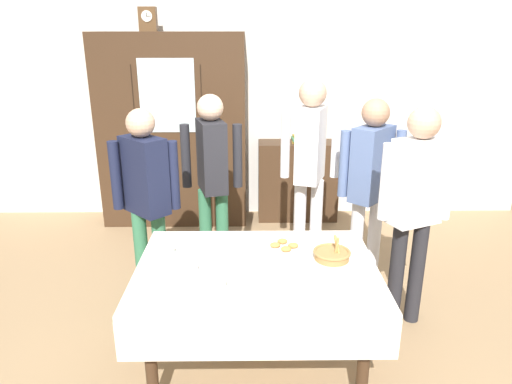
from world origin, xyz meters
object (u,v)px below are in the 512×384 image
object	(u,v)px
bread_basket	(332,254)
person_beside_shelf	(212,169)
book_stack	(299,139)
person_behind_table_right	(146,190)
bookshelf_low	(298,181)
tea_cup_mid_right	(192,269)
wall_cabinet	(173,132)
mantel_clock	(148,19)
person_near_right_end	(415,198)
dining_table	(257,283)
tea_cup_center	(245,246)
person_behind_table_left	(310,158)
pastry_plate	(284,247)
tea_cup_far_left	(296,272)
spoon_front_edge	(362,283)
tea_cup_mid_left	(220,286)
person_by_cabinet	(370,178)
spoon_center	(325,286)
tea_cup_back_edge	(169,251)

from	to	relation	value
bread_basket	person_beside_shelf	distance (m)	1.47
book_stack	person_behind_table_right	size ratio (longest dim) A/B	0.14
bookshelf_low	tea_cup_mid_right	size ratio (longest dim) A/B	7.08
wall_cabinet	bread_basket	bearing A→B (deg)	-60.71
mantel_clock	person_beside_shelf	distance (m)	1.93
wall_cabinet	person_near_right_end	xyz separation A→B (m)	(2.03, -2.05, -0.05)
dining_table	tea_cup_center	size ratio (longest dim) A/B	11.47
bread_basket	person_behind_table_left	bearing A→B (deg)	89.88
bookshelf_low	pastry_plate	size ratio (longest dim) A/B	3.29
bread_basket	bookshelf_low	bearing A→B (deg)	89.31
tea_cup_far_left	bread_basket	xyz separation A→B (m)	(0.25, 0.22, 0.01)
tea_cup_far_left	bread_basket	world-z (taller)	bread_basket
tea_cup_center	pastry_plate	distance (m)	0.26
spoon_front_edge	mantel_clock	bearing A→B (deg)	121.47
tea_cup_mid_left	person_by_cabinet	distance (m)	1.75
wall_cabinet	person_behind_table_left	size ratio (longest dim) A/B	1.21
pastry_plate	wall_cabinet	bearing A→B (deg)	115.13
spoon_center	person_behind_table_right	bearing A→B (deg)	139.34
tea_cup_center	bread_basket	bearing A→B (deg)	-13.87
tea_cup_center	person_by_cabinet	distance (m)	1.30
spoon_front_edge	tea_cup_far_left	bearing A→B (deg)	166.72
book_stack	tea_cup_far_left	xyz separation A→B (m)	(-0.28, -2.74, -0.19)
wall_cabinet	tea_cup_mid_right	size ratio (longest dim) A/B	16.24
book_stack	tea_cup_mid_left	distance (m)	2.98
person_by_cabinet	person_near_right_end	xyz separation A→B (m)	(0.19, -0.51, 0.01)
mantel_clock	person_by_cabinet	bearing A→B (deg)	-37.18
dining_table	spoon_front_edge	bearing A→B (deg)	-16.84
dining_table	person_by_cabinet	world-z (taller)	person_by_cabinet
tea_cup_back_edge	person_near_right_end	distance (m)	1.75
bookshelf_low	tea_cup_far_left	world-z (taller)	bookshelf_low
spoon_front_edge	person_behind_table_right	size ratio (longest dim) A/B	0.07
pastry_plate	person_behind_table_left	size ratio (longest dim) A/B	0.16
person_behind_table_right	tea_cup_back_edge	bearing A→B (deg)	-67.47
book_stack	person_behind_table_left	size ratio (longest dim) A/B	0.13
pastry_plate	person_by_cabinet	bearing A→B (deg)	46.17
book_stack	tea_cup_mid_left	bearing A→B (deg)	-104.13
wall_cabinet	person_beside_shelf	size ratio (longest dim) A/B	1.29
tea_cup_mid_right	person_behind_table_right	bearing A→B (deg)	116.57
wall_cabinet	tea_cup_center	size ratio (longest dim) A/B	16.24
person_behind_table_left	dining_table	bearing A→B (deg)	-109.24
bookshelf_low	tea_cup_mid_left	size ratio (longest dim) A/B	7.08
wall_cabinet	person_behind_table_right	xyz separation A→B (m)	(0.06, -1.75, -0.09)
dining_table	person_near_right_end	world-z (taller)	person_near_right_end
wall_cabinet	spoon_center	distance (m)	3.10
book_stack	tea_cup_mid_right	world-z (taller)	book_stack
tea_cup_far_left	spoon_front_edge	bearing A→B (deg)	-13.28
tea_cup_mid_left	bread_basket	world-z (taller)	bread_basket
mantel_clock	spoon_center	distance (m)	3.50
book_stack	tea_cup_mid_right	distance (m)	2.85
bookshelf_low	person_behind_table_left	size ratio (longest dim) A/B	0.53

